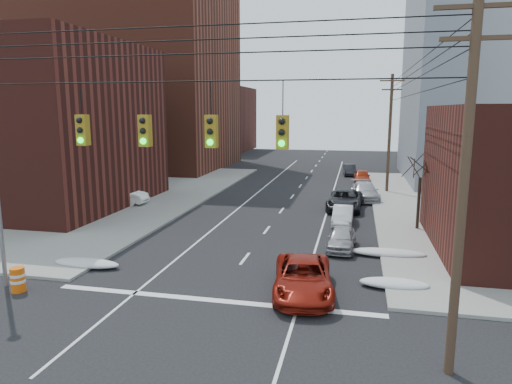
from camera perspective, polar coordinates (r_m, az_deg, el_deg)
The scene contains 24 objects.
sidewalk_nw at distance 50.20m, azimuth -28.19°, elevation 0.19°, with size 40.00×40.00×0.15m, color gray.
building_brick_tall at distance 65.88m, azimuth -14.89°, elevation 16.20°, with size 24.00×20.00×30.00m, color maroon.
building_brick_near at distance 42.57m, azimuth -28.14°, elevation 7.34°, with size 20.00×16.00×13.00m, color #4A1C16.
building_brick_far at distance 90.15m, azimuth -8.13°, elevation 8.99°, with size 22.00×18.00×12.00m, color #4A1C16.
building_glass at distance 82.57m, azimuth 25.91°, elevation 11.46°, with size 20.00×18.00×22.00m, color gray.
utility_pole_right at distance 13.88m, azimuth 24.55°, elevation 1.16°, with size 2.20×0.28×11.00m.
utility_pole_far at distance 44.56m, azimuth 16.37°, elevation 7.27°, with size 2.20×0.28×11.00m.
traffic_signals at distance 14.48m, azimuth -9.82°, elevation 7.78°, with size 17.00×0.42×2.02m.
bare_tree at distance 31.16m, azimuth 19.68°, elevation -0.42°, with size 2.09×2.20×4.93m.
snow_nw at distance 24.54m, azimuth -20.40°, elevation -8.34°, with size 3.50×1.08×0.42m, color silver.
snow_ne at distance 21.38m, azimuth 16.88°, elevation -10.89°, with size 3.00×1.08×0.42m, color silver.
snow_east_far at distance 25.62m, azimuth 16.14°, elevation -7.31°, with size 4.00×1.08×0.42m, color silver.
red_pickup at distance 19.82m, azimuth 5.90°, elevation -10.57°, with size 2.43×5.27×1.46m, color maroon.
parked_car_a at distance 26.19m, azimuth 10.65°, elevation -5.73°, with size 1.50×3.72×1.27m, color #A4A3A8.
parked_car_b at distance 31.92m, azimuth 10.80°, elevation -2.88°, with size 1.31×3.76×1.24m, color silver.
parked_car_c at distance 36.53m, azimuth 11.04°, elevation -1.00°, with size 2.55×5.54×1.54m, color black.
parked_car_d at distance 40.91m, azimuth 13.45°, elevation 0.08°, with size 2.11×5.19×1.51m, color #B1B2B6.
parked_car_e at distance 50.34m, azimuth 13.11°, elevation 1.90°, with size 1.68×4.17×1.42m, color maroon.
parked_car_f at distance 56.15m, azimuth 11.60°, elevation 2.73°, with size 1.37×3.92×1.29m, color black.
lot_car_a at distance 39.00m, azimuth -16.61°, elevation -0.35°, with size 1.57×4.51×1.49m, color white.
lot_car_b at distance 45.99m, azimuth -15.62°, elevation 1.21°, with size 2.35×5.09×1.41m, color #ACACB1.
lot_car_c at distance 40.94m, azimuth -22.21°, elevation -0.29°, with size 1.90×4.66×1.35m, color black.
lot_car_d at distance 41.93m, azimuth -23.00°, elevation -0.01°, with size 1.78×4.42×1.51m, color silver.
construction_barrel at distance 22.48m, azimuth -27.62°, elevation -9.65°, with size 0.67×0.67×1.08m.
Camera 1 is at (5.56, -10.42, 7.74)m, focal length 32.00 mm.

